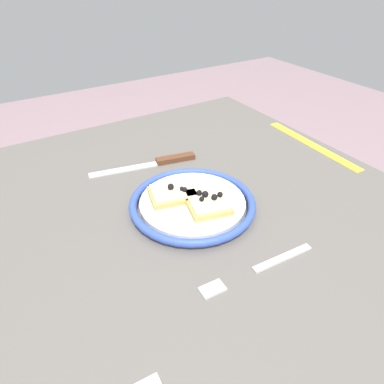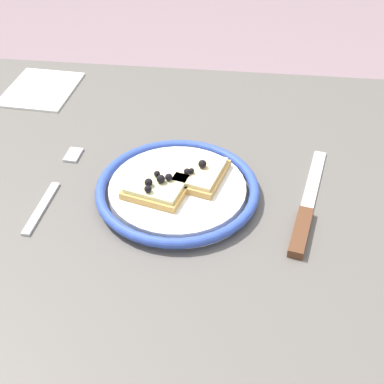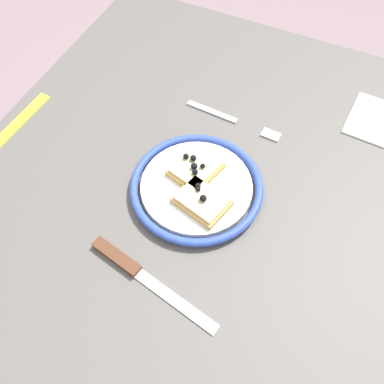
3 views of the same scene
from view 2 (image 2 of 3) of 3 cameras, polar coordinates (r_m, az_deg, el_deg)
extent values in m
cube|color=#5B5651|center=(0.76, -3.23, -1.95)|extent=(0.95, 0.82, 0.03)
cylinder|color=#4C4742|center=(1.36, -17.85, -1.93)|extent=(0.05, 0.05, 0.68)
cylinder|color=#4C4742|center=(1.29, 18.67, -4.80)|extent=(0.05, 0.05, 0.68)
cylinder|color=white|center=(0.75, -1.59, 0.13)|extent=(0.20, 0.20, 0.02)
torus|color=#334FB2|center=(0.75, -1.59, 0.39)|extent=(0.23, 0.23, 0.01)
cube|color=tan|center=(0.76, 0.88, 1.92)|extent=(0.09, 0.10, 0.01)
cube|color=beige|center=(0.76, 0.89, 2.40)|extent=(0.08, 0.09, 0.01)
sphere|color=black|center=(0.74, -0.55, 2.23)|extent=(0.01, 0.01, 0.01)
sphere|color=black|center=(0.75, 1.13, 3.06)|extent=(0.01, 0.01, 0.01)
sphere|color=black|center=(0.74, -0.06, 2.31)|extent=(0.01, 0.01, 0.01)
cube|color=tan|center=(0.74, -3.84, 0.32)|extent=(0.10, 0.09, 0.01)
cube|color=beige|center=(0.73, -3.87, 0.80)|extent=(0.09, 0.08, 0.01)
sphere|color=black|center=(0.74, -3.81, 1.98)|extent=(0.01, 0.01, 0.01)
sphere|color=black|center=(0.73, -3.78, 1.36)|extent=(0.01, 0.01, 0.01)
sphere|color=black|center=(0.73, -2.53, 1.62)|extent=(0.01, 0.01, 0.01)
sphere|color=black|center=(0.71, -4.79, 0.33)|extent=(0.01, 0.01, 0.01)
sphere|color=black|center=(0.72, -4.73, 1.04)|extent=(0.01, 0.01, 0.01)
cube|color=silver|center=(0.80, 13.03, 1.22)|extent=(0.05, 0.15, 0.00)
cube|color=#59331E|center=(0.71, 11.70, -4.24)|extent=(0.04, 0.09, 0.01)
cube|color=#BEBEBE|center=(0.77, -15.98, -1.65)|extent=(0.02, 0.11, 0.00)
cube|color=#BEBEBE|center=(0.85, -12.73, 3.94)|extent=(0.02, 0.04, 0.00)
cube|color=white|center=(1.05, -16.02, 10.65)|extent=(0.13, 0.15, 0.00)
camera|label=1|loc=(1.00, -29.38, 30.32)|focal=32.34mm
camera|label=3|loc=(0.82, 41.00, 44.12)|focal=40.66mm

